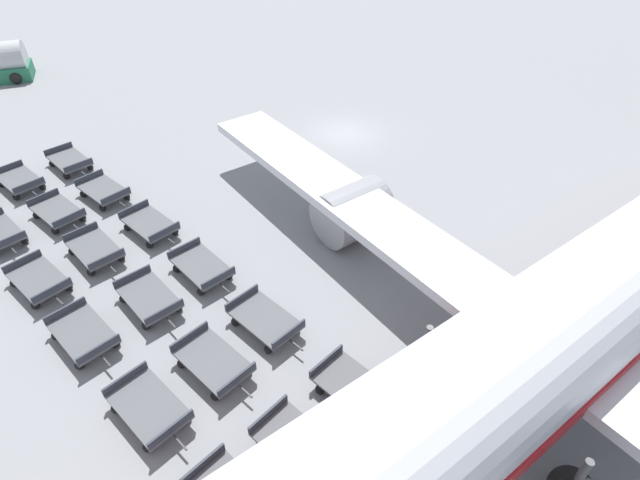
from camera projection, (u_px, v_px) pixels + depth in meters
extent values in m
plane|color=gray|center=(344.00, 133.00, 32.83)|extent=(500.00, 500.00, 0.00)
cylinder|color=silver|center=(590.00, 303.00, 16.28)|extent=(7.15, 42.57, 3.97)
cube|color=silver|center=(551.00, 344.00, 16.05)|extent=(40.95, 5.95, 0.44)
cylinder|color=gray|center=(352.00, 212.00, 23.50)|extent=(2.91, 3.31, 2.68)
cube|color=red|center=(583.00, 317.00, 16.71)|extent=(6.91, 38.35, 0.71)
cylinder|color=#56565B|center=(580.00, 476.00, 13.63)|extent=(0.24, 0.24, 1.62)
cylinder|color=#56565B|center=(427.00, 343.00, 17.26)|extent=(0.24, 0.24, 1.62)
sphere|color=black|center=(424.00, 358.00, 17.77)|extent=(1.32, 1.32, 1.32)
sphere|color=black|center=(19.00, 67.00, 41.14)|extent=(0.90, 0.90, 0.90)
sphere|color=black|center=(16.00, 78.00, 39.29)|extent=(0.90, 0.90, 0.90)
cube|color=#2D333D|center=(7.00, 241.00, 22.79)|extent=(0.26, 1.65, 0.32)
cube|color=#333338|center=(14.00, 250.00, 22.79)|extent=(0.70, 0.14, 0.06)
sphere|color=black|center=(24.00, 240.00, 23.76)|extent=(0.36, 0.36, 0.36)
sphere|color=black|center=(8.00, 223.00, 24.81)|extent=(0.36, 0.36, 0.36)
cube|color=#515459|center=(38.00, 279.00, 21.13)|extent=(3.04, 2.04, 0.10)
cube|color=#2D333D|center=(52.00, 290.00, 20.29)|extent=(0.31, 1.65, 0.32)
cube|color=#2D333D|center=(22.00, 261.00, 21.71)|extent=(0.31, 1.65, 0.32)
cube|color=#333338|center=(59.00, 301.00, 20.30)|extent=(0.70, 0.16, 0.06)
sphere|color=black|center=(35.00, 305.00, 20.44)|extent=(0.36, 0.36, 0.36)
sphere|color=black|center=(68.00, 287.00, 21.27)|extent=(0.36, 0.36, 0.36)
sphere|color=black|center=(14.00, 283.00, 21.46)|extent=(0.36, 0.36, 0.36)
sphere|color=black|center=(46.00, 267.00, 22.28)|extent=(0.36, 0.36, 0.36)
cube|color=#515459|center=(83.00, 333.00, 18.82)|extent=(2.97, 1.91, 0.10)
cube|color=#2D333D|center=(99.00, 349.00, 17.94)|extent=(0.23, 1.66, 0.32)
cube|color=#2D333D|center=(65.00, 310.00, 19.43)|extent=(0.23, 1.66, 0.32)
cube|color=#333338|center=(106.00, 361.00, 17.93)|extent=(0.70, 0.12, 0.06)
sphere|color=black|center=(80.00, 365.00, 18.12)|extent=(0.36, 0.36, 0.36)
sphere|color=black|center=(115.00, 343.00, 18.90)|extent=(0.36, 0.36, 0.36)
sphere|color=black|center=(56.00, 335.00, 19.19)|extent=(0.36, 0.36, 0.36)
sphere|color=black|center=(91.00, 316.00, 19.98)|extent=(0.36, 0.36, 0.36)
cube|color=#515459|center=(148.00, 406.00, 16.37)|extent=(2.99, 1.95, 0.10)
cube|color=#2D333D|center=(171.00, 429.00, 15.50)|extent=(0.26, 1.66, 0.32)
cube|color=#2D333D|center=(125.00, 378.00, 16.97)|extent=(0.26, 1.66, 0.32)
cube|color=#333338|center=(180.00, 443.00, 15.50)|extent=(0.70, 0.13, 0.06)
sphere|color=black|center=(148.00, 446.00, 15.67)|extent=(0.36, 0.36, 0.36)
sphere|color=black|center=(186.00, 417.00, 16.47)|extent=(0.36, 0.36, 0.36)
sphere|color=black|center=(116.00, 408.00, 16.73)|extent=(0.36, 0.36, 0.36)
sphere|color=black|center=(153.00, 382.00, 17.53)|extent=(0.36, 0.36, 0.36)
cube|color=#2D333D|center=(202.00, 465.00, 14.61)|extent=(0.24, 1.66, 0.32)
sphere|color=black|center=(231.00, 467.00, 15.16)|extent=(0.36, 0.36, 0.36)
cube|color=#515459|center=(19.00, 179.00, 27.34)|extent=(3.02, 2.01, 0.10)
cube|color=#2D333D|center=(29.00, 185.00, 26.49)|extent=(0.29, 1.65, 0.32)
cube|color=#2D333D|center=(7.00, 167.00, 27.92)|extent=(0.29, 1.65, 0.32)
cube|color=#333338|center=(34.00, 193.00, 26.49)|extent=(0.70, 0.15, 0.06)
sphere|color=black|center=(16.00, 197.00, 26.65)|extent=(0.36, 0.36, 0.36)
sphere|color=black|center=(42.00, 186.00, 27.46)|extent=(0.36, 0.36, 0.36)
sphere|color=black|center=(1.00, 184.00, 27.68)|extent=(0.36, 0.36, 0.36)
sphere|color=black|center=(27.00, 174.00, 28.50)|extent=(0.36, 0.36, 0.36)
cube|color=#515459|center=(57.00, 211.00, 25.03)|extent=(3.04, 2.05, 0.10)
cube|color=#2D333D|center=(69.00, 218.00, 24.20)|extent=(0.32, 1.65, 0.32)
cube|color=#2D333D|center=(43.00, 197.00, 25.60)|extent=(0.32, 1.65, 0.32)
cube|color=#333338|center=(75.00, 226.00, 24.20)|extent=(0.70, 0.16, 0.06)
sphere|color=black|center=(55.00, 231.00, 24.34)|extent=(0.36, 0.36, 0.36)
sphere|color=black|center=(82.00, 218.00, 25.17)|extent=(0.36, 0.36, 0.36)
sphere|color=black|center=(37.00, 215.00, 25.35)|extent=(0.36, 0.36, 0.36)
sphere|color=black|center=(63.00, 203.00, 26.18)|extent=(0.36, 0.36, 0.36)
cube|color=#515459|center=(94.00, 248.00, 22.72)|extent=(2.92, 1.81, 0.10)
cube|color=#2D333D|center=(107.00, 259.00, 21.82)|extent=(0.17, 1.66, 0.32)
cube|color=#2D333D|center=(80.00, 231.00, 23.36)|extent=(0.17, 1.66, 0.32)
cube|color=#333338|center=(113.00, 269.00, 21.80)|extent=(0.70, 0.10, 0.06)
sphere|color=black|center=(91.00, 272.00, 22.01)|extent=(0.36, 0.36, 0.36)
sphere|color=black|center=(121.00, 258.00, 22.78)|extent=(0.36, 0.36, 0.36)
sphere|color=black|center=(73.00, 251.00, 23.13)|extent=(0.36, 0.36, 0.36)
sphere|color=black|center=(102.00, 238.00, 23.89)|extent=(0.36, 0.36, 0.36)
cube|color=#515459|center=(149.00, 297.00, 20.30)|extent=(2.88, 1.75, 0.10)
cube|color=#2D333D|center=(164.00, 312.00, 19.38)|extent=(0.13, 1.66, 0.32)
cube|color=#2D333D|center=(132.00, 276.00, 20.96)|extent=(0.13, 1.66, 0.32)
cube|color=#333338|center=(171.00, 323.00, 19.36)|extent=(0.70, 0.08, 0.06)
sphere|color=black|center=(146.00, 325.00, 19.59)|extent=(0.36, 0.36, 0.36)
sphere|color=black|center=(178.00, 308.00, 20.33)|extent=(0.36, 0.36, 0.36)
sphere|color=black|center=(124.00, 299.00, 20.73)|extent=(0.36, 0.36, 0.36)
sphere|color=black|center=(155.00, 283.00, 21.47)|extent=(0.36, 0.36, 0.36)
cube|color=#515459|center=(213.00, 360.00, 17.81)|extent=(3.00, 1.96, 0.10)
cube|color=#2D333D|center=(237.00, 379.00, 16.95)|extent=(0.26, 1.65, 0.32)
cube|color=#2D333D|center=(189.00, 336.00, 18.41)|extent=(0.26, 1.65, 0.32)
cube|color=#333338|center=(245.00, 391.00, 16.95)|extent=(0.70, 0.14, 0.06)
sphere|color=black|center=(216.00, 395.00, 17.11)|extent=(0.36, 0.36, 0.36)
sphere|color=black|center=(247.00, 371.00, 17.92)|extent=(0.36, 0.36, 0.36)
sphere|color=black|center=(182.00, 363.00, 18.17)|extent=(0.36, 0.36, 0.36)
sphere|color=black|center=(213.00, 341.00, 18.97)|extent=(0.36, 0.36, 0.36)
cube|color=#515459|center=(299.00, 445.00, 15.32)|extent=(3.01, 1.98, 0.10)
cube|color=#2D333D|center=(333.00, 471.00, 14.47)|extent=(0.27, 1.65, 0.32)
cube|color=#2D333D|center=(268.00, 414.00, 15.92)|extent=(0.27, 1.65, 0.32)
sphere|color=black|center=(338.00, 456.00, 15.44)|extent=(0.36, 0.36, 0.36)
sphere|color=black|center=(261.00, 446.00, 15.67)|extent=(0.36, 0.36, 0.36)
sphere|color=black|center=(293.00, 417.00, 16.48)|extent=(0.36, 0.36, 0.36)
cube|color=#515459|center=(69.00, 160.00, 29.01)|extent=(2.94, 1.86, 0.10)
cube|color=#2D333D|center=(78.00, 165.00, 28.11)|extent=(0.20, 1.66, 0.32)
cube|color=#2D333D|center=(58.00, 149.00, 29.64)|extent=(0.20, 1.66, 0.32)
cube|color=#333338|center=(83.00, 173.00, 28.11)|extent=(0.70, 0.11, 0.06)
sphere|color=black|center=(66.00, 176.00, 28.30)|extent=(0.36, 0.36, 0.36)
sphere|color=black|center=(90.00, 167.00, 29.08)|extent=(0.36, 0.36, 0.36)
sphere|color=black|center=(52.00, 164.00, 29.40)|extent=(0.36, 0.36, 0.36)
sphere|color=black|center=(76.00, 155.00, 30.17)|extent=(0.36, 0.36, 0.36)
cube|color=#515459|center=(103.00, 189.00, 26.55)|extent=(3.03, 2.03, 0.10)
cube|color=#2D333D|center=(116.00, 196.00, 25.71)|extent=(0.31, 1.65, 0.32)
cube|color=#2D333D|center=(89.00, 177.00, 27.13)|extent=(0.31, 1.65, 0.32)
cube|color=#333338|center=(122.00, 204.00, 25.71)|extent=(0.70, 0.15, 0.06)
sphere|color=black|center=(103.00, 208.00, 25.86)|extent=(0.36, 0.36, 0.36)
sphere|color=black|center=(127.00, 197.00, 26.68)|extent=(0.36, 0.36, 0.36)
sphere|color=black|center=(83.00, 194.00, 26.88)|extent=(0.36, 0.36, 0.36)
sphere|color=black|center=(107.00, 183.00, 27.70)|extent=(0.36, 0.36, 0.36)
cube|color=#515459|center=(149.00, 223.00, 24.21)|extent=(2.99, 1.95, 0.10)
cube|color=#2D333D|center=(164.00, 232.00, 23.34)|extent=(0.26, 1.65, 0.32)
cube|color=#2D333D|center=(133.00, 208.00, 24.81)|extent=(0.26, 1.65, 0.32)
cube|color=#333338|center=(171.00, 241.00, 23.34)|extent=(0.70, 0.14, 0.06)
sphere|color=black|center=(149.00, 245.00, 23.51)|extent=(0.36, 0.36, 0.36)
sphere|color=black|center=(175.00, 231.00, 24.31)|extent=(0.36, 0.36, 0.36)
sphere|color=black|center=(127.00, 227.00, 24.56)|extent=(0.36, 0.36, 0.36)
sphere|color=black|center=(152.00, 215.00, 25.37)|extent=(0.36, 0.36, 0.36)
cube|color=#515459|center=(201.00, 266.00, 21.78)|extent=(2.90, 1.77, 0.10)
cube|color=#2D333D|center=(218.00, 278.00, 20.87)|extent=(0.15, 1.66, 0.32)
cube|color=#2D333D|center=(184.00, 247.00, 22.43)|extent=(0.15, 1.66, 0.32)
cube|color=#333338|center=(225.00, 288.00, 20.85)|extent=(0.70, 0.09, 0.06)
sphere|color=black|center=(201.00, 291.00, 21.07)|extent=(0.36, 0.36, 0.36)
sphere|color=black|center=(229.00, 276.00, 21.82)|extent=(0.36, 0.36, 0.36)
sphere|color=black|center=(177.00, 268.00, 22.20)|extent=(0.36, 0.36, 0.36)
sphere|color=black|center=(204.00, 254.00, 22.95)|extent=(0.36, 0.36, 0.36)
cube|color=#515459|center=(265.00, 318.00, 19.37)|extent=(2.97, 1.92, 0.10)
cube|color=#2D333D|center=(289.00, 334.00, 18.50)|extent=(0.24, 1.66, 0.32)
cube|color=#2D333D|center=(242.00, 297.00, 19.99)|extent=(0.24, 1.66, 0.32)
cube|color=#333338|center=(296.00, 345.00, 18.49)|extent=(0.70, 0.13, 0.06)
sphere|color=black|center=(269.00, 349.00, 18.67)|extent=(0.36, 0.36, 0.36)
sphere|color=black|center=(296.00, 328.00, 19.47)|extent=(0.36, 0.36, 0.36)
sphere|color=black|center=(236.00, 321.00, 19.74)|extent=(0.36, 0.36, 0.36)
sphere|color=black|center=(262.00, 303.00, 20.54)|extent=(0.36, 0.36, 0.36)
cube|color=#515459|center=(356.00, 387.00, 16.93)|extent=(2.97, 1.91, 0.10)
cube|color=#2D333D|center=(388.00, 409.00, 16.06)|extent=(0.24, 1.66, 0.32)
cube|color=#2D333D|center=(326.00, 361.00, 17.55)|extent=(0.24, 1.66, 0.32)
cube|color=#333338|center=(397.00, 422.00, 16.05)|extent=(0.70, 0.13, 0.06)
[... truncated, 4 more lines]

